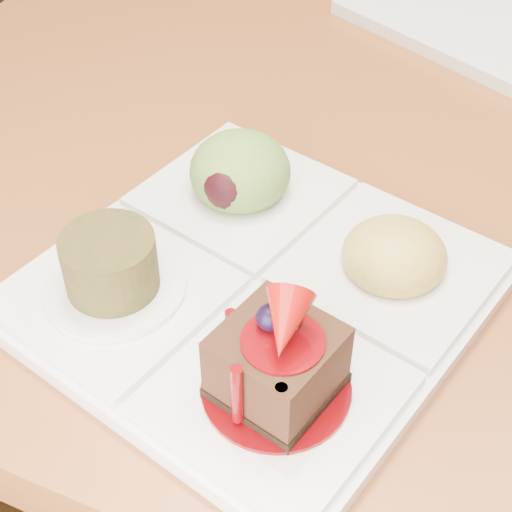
% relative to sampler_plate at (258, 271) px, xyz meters
% --- Properties ---
extents(ground, '(6.00, 6.00, 0.00)m').
position_rel_sampler_plate_xyz_m(ground, '(0.11, 0.74, -0.77)').
color(ground, brown).
extents(sampler_plate, '(0.30, 0.30, 0.10)m').
position_rel_sampler_plate_xyz_m(sampler_plate, '(0.00, 0.00, 0.00)').
color(sampler_plate, white).
rests_on(sampler_plate, dining_table).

